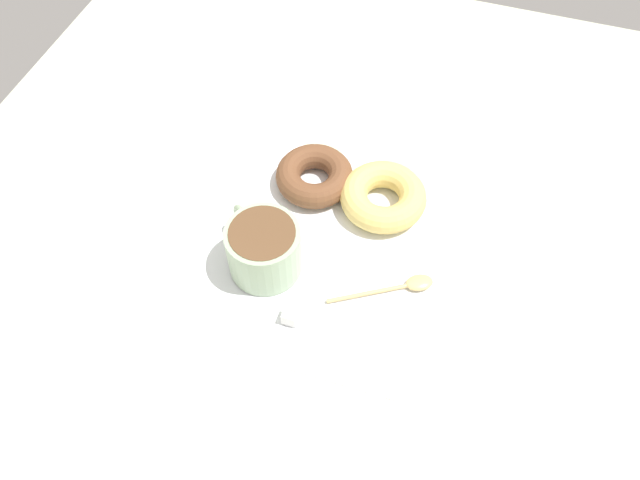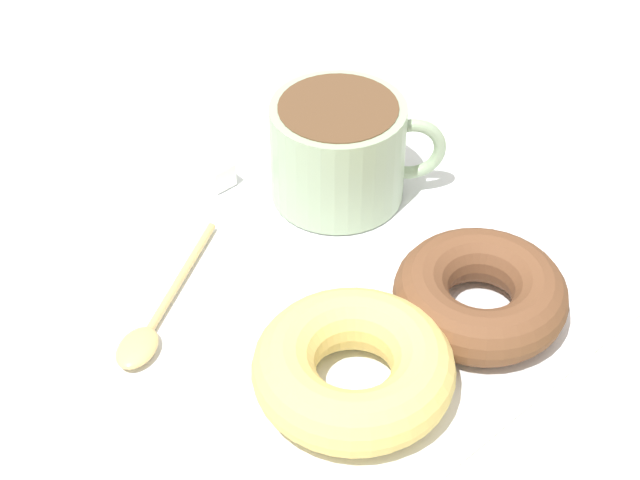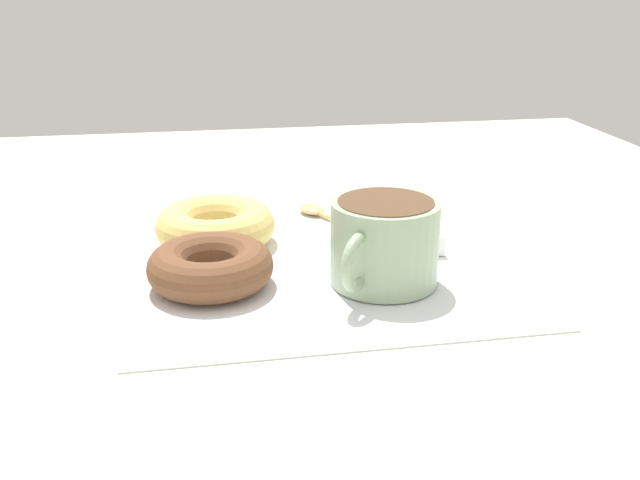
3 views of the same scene
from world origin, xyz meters
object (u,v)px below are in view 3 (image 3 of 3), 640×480
at_px(donut_far, 211,266).
at_px(spoon, 323,214).
at_px(coffee_cup, 384,241).
at_px(donut_near_cup, 216,225).
at_px(sugar_cube, 434,244).

relative_size(donut_far, spoon, 0.86).
xyz_separation_m(coffee_cup, donut_far, (-0.02, -0.15, -0.02)).
height_order(donut_near_cup, sugar_cube, donut_near_cup).
distance_m(coffee_cup, donut_far, 0.15).
bearing_deg(donut_near_cup, sugar_cube, 73.48).
xyz_separation_m(coffee_cup, spoon, (-0.18, -0.02, -0.04)).
bearing_deg(coffee_cup, donut_far, -96.94).
bearing_deg(spoon, donut_far, -38.23).
relative_size(coffee_cup, donut_far, 1.00).
bearing_deg(coffee_cup, donut_near_cup, -130.21).
distance_m(spoon, sugar_cube, 0.15).
height_order(coffee_cup, spoon, coffee_cup).
xyz_separation_m(spoon, sugar_cube, (0.12, 0.09, 0.01)).
bearing_deg(donut_far, spoon, 141.77).
relative_size(coffee_cup, spoon, 0.86).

